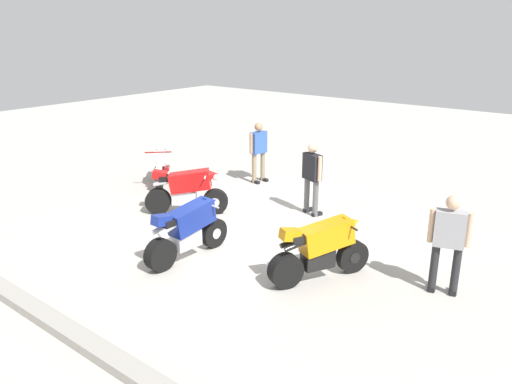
{
  "coord_description": "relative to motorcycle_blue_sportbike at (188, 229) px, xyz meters",
  "views": [
    {
      "loc": [
        -6.69,
        7.79,
        4.22
      ],
      "look_at": [
        -0.17,
        -0.45,
        0.75
      ],
      "focal_mm": 35.25,
      "sensor_mm": 36.0,
      "label": 1
    }
  ],
  "objects": [
    {
      "name": "person_in_black_shirt",
      "position": [
        -0.56,
        -3.44,
        0.39
      ],
      "size": [
        0.65,
        0.44,
        1.72
      ],
      "rotation": [
        0.0,
        0.0,
        4.35
      ],
      "color": "#59595B",
      "rests_on": "ground"
    },
    {
      "name": "person_in_gray_shirt",
      "position": [
        -4.27,
        -1.65,
        0.39
      ],
      "size": [
        0.65,
        0.42,
        1.71
      ],
      "rotation": [
        0.0,
        0.0,
        5.02
      ],
      "color": "#262628",
      "rests_on": "ground"
    },
    {
      "name": "motorcycle_cream_vintage",
      "position": [
        3.98,
        -2.82,
        -0.11
      ],
      "size": [
        1.49,
        1.49,
        1.07
      ],
      "rotation": [
        0.0,
        0.0,
        2.36
      ],
      "color": "black",
      "rests_on": "ground"
    },
    {
      "name": "motorcycle_blue_sportbike",
      "position": [
        0.0,
        0.0,
        0.0
      ],
      "size": [
        0.7,
        1.96,
        1.14
      ],
      "rotation": [
        0.0,
        0.0,
        4.67
      ],
      "color": "black",
      "rests_on": "ground"
    },
    {
      "name": "person_in_blue_shirt",
      "position": [
        2.01,
        -4.72,
        0.38
      ],
      "size": [
        0.36,
        0.66,
        1.7
      ],
      "rotation": [
        0.0,
        0.0,
        3.0
      ],
      "color": "gray",
      "rests_on": "ground"
    },
    {
      "name": "curb_edge",
      "position": [
        0.25,
        2.9,
        -0.52
      ],
      "size": [
        14.0,
        0.3,
        0.15
      ],
      "primitive_type": "cube",
      "color": "#9C978F",
      "rests_on": "ground"
    },
    {
      "name": "ground_plane",
      "position": [
        0.25,
        -1.7,
        -0.59
      ],
      "size": [
        40.0,
        40.0,
        0.0
      ],
      "primitive_type": "plane",
      "color": "#B7B2A8"
    },
    {
      "name": "motorcycle_orange_sportbike",
      "position": [
        -2.42,
        -0.82,
        0.0
      ],
      "size": [
        1.09,
        1.82,
        1.14
      ],
      "rotation": [
        0.0,
        0.0,
        4.24
      ],
      "color": "black",
      "rests_on": "ground"
    },
    {
      "name": "motorcycle_red_sportbike",
      "position": [
        1.76,
        -1.67,
        0.0
      ],
      "size": [
        1.66,
        1.35,
        1.14
      ],
      "rotation": [
        0.0,
        0.0,
        3.8
      ],
      "color": "black",
      "rests_on": "ground"
    }
  ]
}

